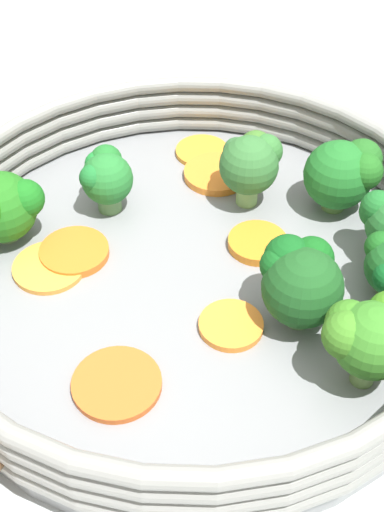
{
  "coord_description": "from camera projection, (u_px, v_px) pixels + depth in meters",
  "views": [
    {
      "loc": [
        -0.23,
        -0.2,
        0.33
      ],
      "look_at": [
        0.0,
        0.0,
        0.03
      ],
      "focal_mm": 50.0,
      "sensor_mm": 36.0,
      "label": 1
    }
  ],
  "objects": [
    {
      "name": "skillet",
      "position": [
        192.0,
        284.0,
        0.44
      ],
      "size": [
        0.32,
        0.32,
        0.02
      ],
      "primitive_type": "cylinder",
      "color": "gray",
      "rests_on": "ground_plane"
    },
    {
      "name": "broccoli_floret_6",
      "position": [
        368.0,
        334.0,
        0.36
      ],
      "size": [
        0.05,
        0.05,
        0.05
      ],
      "color": "#688D48",
      "rests_on": "skillet"
    },
    {
      "name": "carrot_slice_3",
      "position": [
        258.0,
        243.0,
        0.45
      ],
      "size": [
        0.05,
        0.05,
        0.01
      ],
      "primitive_type": "cylinder",
      "rotation": [
        0.0,
        0.0,
        5.34
      ],
      "color": "orange",
      "rests_on": "skillet"
    },
    {
      "name": "broccoli_floret_0",
      "position": [
        300.0,
        279.0,
        0.39
      ],
      "size": [
        0.05,
        0.05,
        0.05
      ],
      "color": "#638E54",
      "rests_on": "skillet"
    },
    {
      "name": "skillet_rim_wall",
      "position": [
        192.0,
        248.0,
        0.42
      ],
      "size": [
        0.33,
        0.33,
        0.04
      ],
      "color": "gray",
      "rests_on": "skillet"
    },
    {
      "name": "carrot_slice_2",
      "position": [
        202.0,
        151.0,
        0.53
      ],
      "size": [
        0.05,
        0.05,
        0.0
      ],
      "primitive_type": "cylinder",
      "rotation": [
        0.0,
        0.0,
        2.74
      ],
      "color": "orange",
      "rests_on": "skillet"
    },
    {
      "name": "broccoli_floret_5",
      "position": [
        0.0,
        205.0,
        0.44
      ],
      "size": [
        0.05,
        0.05,
        0.05
      ],
      "color": "#88A86D",
      "rests_on": "skillet"
    },
    {
      "name": "carrot_slice_6",
      "position": [
        231.0,
        325.0,
        0.4
      ],
      "size": [
        0.04,
        0.04,
        0.0
      ],
      "primitive_type": "cylinder",
      "rotation": [
        0.0,
        0.0,
        4.71
      ],
      "color": "orange",
      "rests_on": "skillet"
    },
    {
      "name": "carrot_slice_5",
      "position": [
        117.0,
        384.0,
        0.38
      ],
      "size": [
        0.07,
        0.07,
        0.0
      ],
      "primitive_type": "cylinder",
      "rotation": [
        0.0,
        0.0,
        3.91
      ],
      "color": "#DB5D21",
      "rests_on": "skillet"
    },
    {
      "name": "broccoli_floret_7",
      "position": [
        346.0,
        172.0,
        0.46
      ],
      "size": [
        0.05,
        0.05,
        0.05
      ],
      "color": "#6D964C",
      "rests_on": "skillet"
    },
    {
      "name": "carrot_slice_0",
      "position": [
        74.0,
        252.0,
        0.45
      ],
      "size": [
        0.05,
        0.05,
        0.01
      ],
      "primitive_type": "cylinder",
      "rotation": [
        0.0,
        0.0,
        1.63
      ],
      "color": "orange",
      "rests_on": "skillet"
    },
    {
      "name": "broccoli_floret_2",
      "position": [
        251.0,
        161.0,
        0.47
      ],
      "size": [
        0.04,
        0.04,
        0.05
      ],
      "color": "#8CB660",
      "rests_on": "skillet"
    },
    {
      "name": "broccoli_floret_1",
      "position": [
        105.0,
        176.0,
        0.46
      ],
      "size": [
        0.04,
        0.04,
        0.04
      ],
      "color": "#5E8C4F",
      "rests_on": "skillet"
    },
    {
      "name": "carrot_slice_1",
      "position": [
        49.0,
        267.0,
        0.44
      ],
      "size": [
        0.05,
        0.05,
        0.0
      ],
      "primitive_type": "cylinder",
      "rotation": [
        0.0,
        0.0,
        1.53
      ],
      "color": "orange",
      "rests_on": "skillet"
    },
    {
      "name": "skillet_rivet_right",
      "position": [
        81.0,
        486.0,
        0.33
      ],
      "size": [
        0.01,
        0.01,
        0.01
      ],
      "primitive_type": "sphere",
      "color": "gray",
      "rests_on": "skillet"
    },
    {
      "name": "carrot_slice_4",
      "position": [
        216.0,
        174.0,
        0.5
      ],
      "size": [
        0.05,
        0.05,
        0.01
      ],
      "primitive_type": "cylinder",
      "rotation": [
        0.0,
        0.0,
        0.08
      ],
      "color": "orange",
      "rests_on": "skillet"
    },
    {
      "name": "ground_plane",
      "position": [
        192.0,
        293.0,
        0.45
      ],
      "size": [
        4.0,
        4.0,
        0.0
      ],
      "primitive_type": "plane",
      "color": "#B6BDBD"
    }
  ]
}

